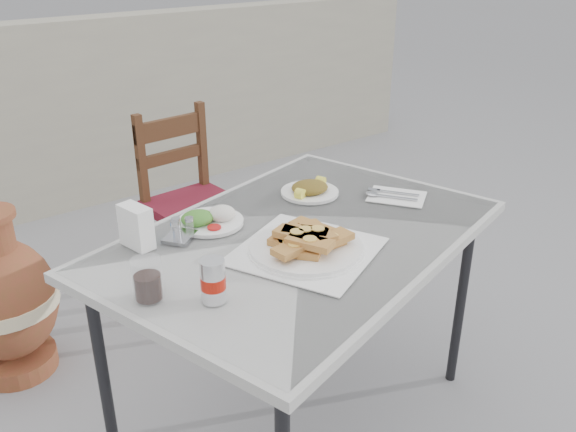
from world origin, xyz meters
TOP-DOWN VIEW (x-y plane):
  - ground at (0.00, 0.00)m, footprint 80.00×80.00m
  - cafe_table at (0.05, -0.04)m, footprint 1.50×1.20m
  - pide_plate at (-0.02, -0.15)m, footprint 0.52×0.52m
  - salad_rice_plate at (-0.15, 0.20)m, footprint 0.22×0.22m
  - salad_chopped_plate at (0.28, 0.20)m, footprint 0.22×0.22m
  - soda_can at (-0.38, -0.21)m, footprint 0.07×0.07m
  - cola_glass at (-0.51, -0.10)m, footprint 0.08×0.08m
  - napkin_holder at (-0.41, 0.19)m, footprint 0.09×0.12m
  - condiment_caddy at (-0.28, 0.16)m, footprint 0.13×0.13m
  - cutlery_napkin at (0.50, -0.01)m, footprint 0.24×0.26m
  - chair at (0.23, 1.07)m, footprint 0.43×0.43m
  - terracotta_urn at (-0.70, 0.92)m, footprint 0.42×0.42m
  - back_wall at (0.00, 2.50)m, footprint 6.00×0.25m

SIDE VIEW (x-z plane):
  - ground at x=0.00m, z-range 0.00..0.00m
  - terracotta_urn at x=-0.70m, z-range -0.03..0.70m
  - chair at x=0.23m, z-range 0.02..0.93m
  - back_wall at x=0.00m, z-range 0.00..1.20m
  - cafe_table at x=0.05m, z-range 0.34..1.14m
  - cutlery_napkin at x=0.50m, z-range 0.79..0.81m
  - salad_chopped_plate at x=0.28m, z-range 0.79..0.84m
  - salad_rice_plate at x=-0.15m, z-range 0.79..0.84m
  - condiment_caddy at x=-0.28m, z-range 0.78..0.86m
  - pide_plate at x=-0.02m, z-range 0.79..0.87m
  - cola_glass at x=-0.51m, z-range 0.79..0.90m
  - soda_can at x=-0.38m, z-range 0.79..0.91m
  - napkin_holder at x=-0.41m, z-range 0.79..0.93m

